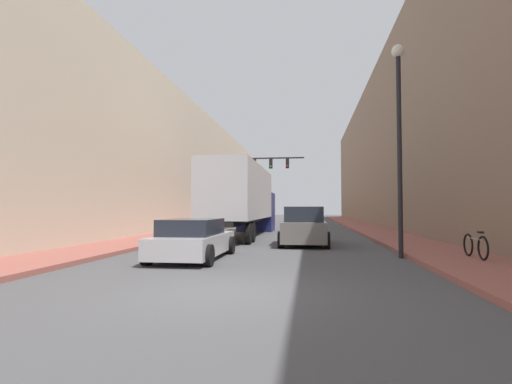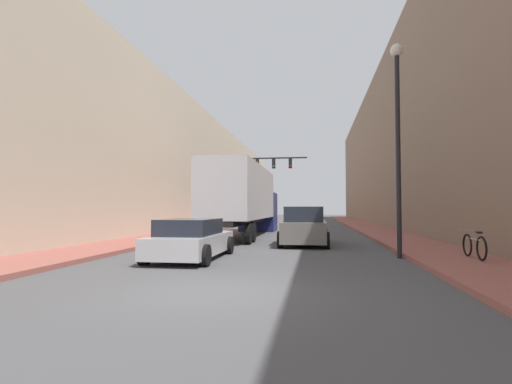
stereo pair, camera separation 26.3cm
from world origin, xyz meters
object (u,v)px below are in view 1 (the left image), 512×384
traffic_signal_gantry (255,176)px  street_lamp (399,121)px  semi_truck (244,199)px  suv_car (304,227)px  parked_bicycle (475,246)px  sedan_car (193,240)px

traffic_signal_gantry → street_lamp: bearing=-70.5°
semi_truck → suv_car: 6.72m
parked_bicycle → street_lamp: bearing=153.5°
street_lamp → semi_truck: bearing=125.0°
semi_truck → sedan_car: size_ratio=3.04×
suv_car → parked_bicycle: bearing=-46.4°
sedan_car → traffic_signal_gantry: 24.26m
suv_car → parked_bicycle: 7.64m
semi_truck → suv_car: (3.70, -5.42, -1.44)m
semi_truck → traffic_signal_gantry: size_ratio=2.08×
sedan_car → suv_car: 6.75m
semi_truck → parked_bicycle: bearing=-50.7°
traffic_signal_gantry → semi_truck: bearing=-85.3°
sedan_car → street_lamp: size_ratio=0.62×
sedan_car → suv_car: suv_car is taller
semi_truck → sedan_car: 11.28m
semi_truck → traffic_signal_gantry: bearing=94.7°
suv_car → street_lamp: street_lamp is taller
sedan_car → traffic_signal_gantry: bearing=92.9°
semi_truck → parked_bicycle: size_ratio=7.58×
semi_truck → sedan_car: bearing=-89.3°
suv_car → traffic_signal_gantry: bearing=104.7°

